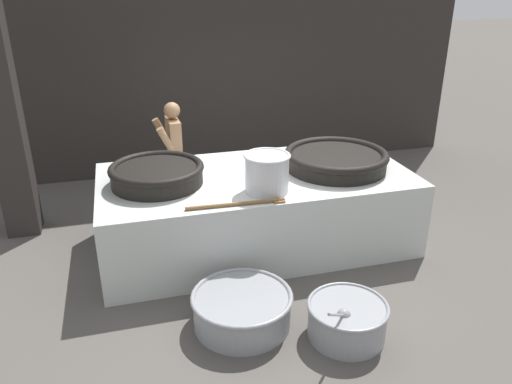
# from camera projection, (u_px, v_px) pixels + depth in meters

# --- Properties ---
(ground_plane) EXTENTS (60.00, 60.00, 0.00)m
(ground_plane) POSITION_uv_depth(u_px,v_px,m) (256.00, 242.00, 6.36)
(ground_plane) COLOR #56514C
(back_wall) EXTENTS (8.91, 0.24, 3.83)m
(back_wall) POSITION_uv_depth(u_px,v_px,m) (208.00, 56.00, 8.18)
(back_wall) COLOR #2D2826
(back_wall) RESTS_ON ground_plane
(hearth_platform) EXTENTS (3.72, 1.82, 0.93)m
(hearth_platform) POSITION_uv_depth(u_px,v_px,m) (256.00, 209.00, 6.18)
(hearth_platform) COLOR silver
(hearth_platform) RESTS_ON ground_plane
(giant_wok_near) EXTENTS (1.08, 1.08, 0.24)m
(giant_wok_near) POSITION_uv_depth(u_px,v_px,m) (157.00, 173.00, 5.66)
(giant_wok_near) COLOR black
(giant_wok_near) RESTS_ON hearth_platform
(giant_wok_far) EXTENTS (1.28, 1.28, 0.23)m
(giant_wok_far) POSITION_uv_depth(u_px,v_px,m) (336.00, 159.00, 6.14)
(giant_wok_far) COLOR black
(giant_wok_far) RESTS_ON hearth_platform
(stock_pot) EXTENTS (0.51, 0.51, 0.43)m
(stock_pot) POSITION_uv_depth(u_px,v_px,m) (267.00, 172.00, 5.43)
(stock_pot) COLOR silver
(stock_pot) RESTS_ON hearth_platform
(stirring_paddle) EXTENTS (1.05, 0.12, 0.04)m
(stirring_paddle) POSITION_uv_depth(u_px,v_px,m) (241.00, 204.00, 5.17)
(stirring_paddle) COLOR brown
(stirring_paddle) RESTS_ON hearth_platform
(cook) EXTENTS (0.38, 0.58, 1.58)m
(cook) POSITION_uv_depth(u_px,v_px,m) (174.00, 154.00, 6.89)
(cook) COLOR #9E7551
(cook) RESTS_ON ground_plane
(prep_bowl_vegetables) EXTENTS (0.79, 0.84, 0.66)m
(prep_bowl_vegetables) POSITION_uv_depth(u_px,v_px,m) (347.00, 319.00, 4.63)
(prep_bowl_vegetables) COLOR gray
(prep_bowl_vegetables) RESTS_ON ground_plane
(prep_bowl_meat) EXTENTS (0.98, 0.98, 0.34)m
(prep_bowl_meat) POSITION_uv_depth(u_px,v_px,m) (242.00, 308.00, 4.79)
(prep_bowl_meat) COLOR gray
(prep_bowl_meat) RESTS_ON ground_plane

